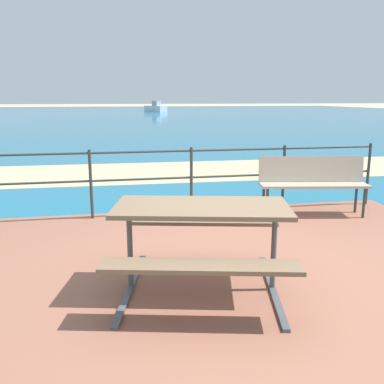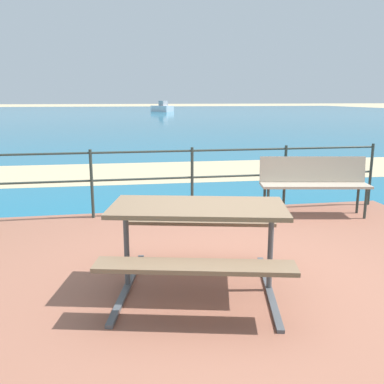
{
  "view_description": "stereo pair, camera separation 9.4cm",
  "coord_description": "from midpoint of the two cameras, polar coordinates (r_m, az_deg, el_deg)",
  "views": [
    {
      "loc": [
        -1.21,
        -3.79,
        1.79
      ],
      "look_at": [
        -0.12,
        1.68,
        0.54
      ],
      "focal_mm": 39.76,
      "sensor_mm": 36.0,
      "label": 1
    },
    {
      "loc": [
        -1.11,
        -3.81,
        1.79
      ],
      "look_at": [
        -0.12,
        1.68,
        0.54
      ],
      "focal_mm": 39.76,
      "sensor_mm": 36.0,
      "label": 2
    }
  ],
  "objects": [
    {
      "name": "patio_paving",
      "position": [
        4.35,
        5.4,
        -11.34
      ],
      "size": [
        6.4,
        5.2,
        0.06
      ],
      "primitive_type": "cube",
      "color": "#935B47",
      "rests_on": "ground"
    },
    {
      "name": "railing_fence",
      "position": [
        6.37,
        -0.51,
        2.76
      ],
      "size": [
        5.94,
        0.04,
        1.01
      ],
      "color": "#2D3833",
      "rests_on": "patio_paving"
    },
    {
      "name": "picnic_table",
      "position": [
        3.81,
        0.58,
        -4.58
      ],
      "size": [
        1.84,
        1.79,
        0.8
      ],
      "rotation": [
        0.0,
        0.0,
        -0.23
      ],
      "color": "#7A6047",
      "rests_on": "patio_paving"
    },
    {
      "name": "beach_strip",
      "position": [
        10.47,
        -4.64,
        2.72
      ],
      "size": [
        54.05,
        4.11,
        0.01
      ],
      "primitive_type": "cube",
      "rotation": [
        0.0,
        0.0,
        -0.02
      ],
      "color": "tan",
      "rests_on": "ground"
    },
    {
      "name": "sea_water",
      "position": [
        43.85,
        -9.79,
        10.05
      ],
      "size": [
        90.0,
        90.0,
        0.01
      ],
      "primitive_type": "cube",
      "color": "#196B8E",
      "rests_on": "ground"
    },
    {
      "name": "boat_near",
      "position": [
        56.61,
        -5.02,
        11.18
      ],
      "size": [
        2.8,
        3.89,
        1.37
      ],
      "rotation": [
        0.0,
        0.0,
        2.1
      ],
      "color": "silver",
      "rests_on": "sea_water"
    },
    {
      "name": "park_bench",
      "position": [
        6.58,
        15.46,
        1.7
      ],
      "size": [
        1.63,
        0.69,
        0.87
      ],
      "rotation": [
        0.0,
        0.0,
        -0.18
      ],
      "color": "tan",
      "rests_on": "patio_paving"
    },
    {
      "name": "ground_plane",
      "position": [
        4.36,
        5.39,
        -11.7
      ],
      "size": [
        240.0,
        240.0,
        0.0
      ],
      "primitive_type": "plane",
      "color": "tan"
    }
  ]
}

